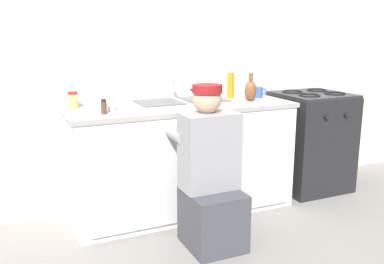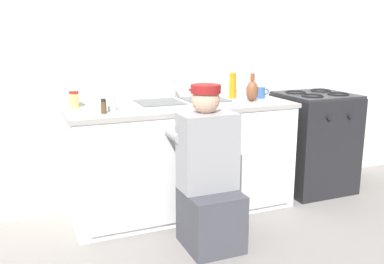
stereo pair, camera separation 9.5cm
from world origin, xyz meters
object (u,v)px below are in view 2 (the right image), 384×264
Objects in this scene: stove_range at (313,142)px; plumber_person at (209,181)px; water_glass at (112,104)px; condiment_jar at (74,100)px; spice_bottle_pepper at (104,106)px; coffee_mug at (261,93)px; sink_double_basin at (182,102)px; soap_bottle_orange at (233,85)px; vase_decorative at (252,90)px.

stove_range is 0.83× the size of plumber_person.
plumber_person is at bearing -48.24° from water_glass.
condiment_jar is at bearing 133.62° from plumber_person.
stove_range is at bearing 3.77° from spice_bottle_pepper.
plumber_person is 1.16m from coffee_mug.
stove_range is (1.30, -0.00, -0.45)m from sink_double_basin.
plumber_person is at bearing -39.69° from spice_bottle_pepper.
sink_double_basin is 3.20× the size of soap_bottle_orange.
spice_bottle_pepper is at bearing -166.09° from soap_bottle_orange.
water_glass is at bearing 131.76° from plumber_person.
coffee_mug is 1.56m from condiment_jar.
stove_range is at bearing 24.65° from plumber_person.
plumber_person is 4.42× the size of soap_bottle_orange.
sink_double_basin is 0.56m from soap_bottle_orange.
coffee_mug is at bearing 5.62° from sink_double_basin.
stove_range is 3.65× the size of soap_bottle_orange.
vase_decorative is (0.07, -0.21, -0.02)m from soap_bottle_orange.
soap_bottle_orange is 1.09× the size of vase_decorative.
soap_bottle_orange reaches higher than condiment_jar.
stove_range is 7.13× the size of condiment_jar.
spice_bottle_pepper is 0.42× the size of soap_bottle_orange.
water_glass is at bearing -41.86° from condiment_jar.
water_glass is (-1.09, -0.20, -0.06)m from soap_bottle_orange.
soap_bottle_orange is (-0.77, 0.16, 0.54)m from stove_range.
water_glass is at bearing -169.51° from soap_bottle_orange.
coffee_mug is at bearing 171.88° from stove_range.
plumber_person is (-1.35, -0.62, 0.01)m from stove_range.
sink_double_basin is at bearing -174.38° from coffee_mug.
spice_bottle_pepper is 0.34m from condiment_jar.
plumber_person is at bearing -139.33° from coffee_mug.
vase_decorative is at bearing -4.90° from sink_double_basin.
soap_bottle_orange is at bearing 53.40° from plumber_person.
soap_bottle_orange reaches higher than coffee_mug.
spice_bottle_pepper is 0.83× the size of coffee_mug.
plumber_person reaches higher than spice_bottle_pepper.
coffee_mug is (-0.54, 0.08, 0.48)m from stove_range.
stove_range is 2.00m from spice_bottle_pepper.
condiment_jar is 0.32m from water_glass.
sink_double_basin is 1.37m from stove_range.
stove_range is 1.48m from plumber_person.
coffee_mug is 0.25m from soap_bottle_orange.
soap_bottle_orange is 1.95× the size of condiment_jar.
vase_decorative is (0.65, 0.57, 0.51)m from plumber_person.
soap_bottle_orange is at bearing 159.54° from coffee_mug.
soap_bottle_orange is at bearing -0.42° from condiment_jar.
water_glass is (-1.86, -0.04, 0.48)m from stove_range.
condiment_jar is (-1.33, 0.01, -0.05)m from soap_bottle_orange.
condiment_jar is at bearing 168.07° from sink_double_basin.
coffee_mug is (0.81, 0.69, 0.47)m from plumber_person.
condiment_jar is (-1.56, 0.10, 0.02)m from coffee_mug.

